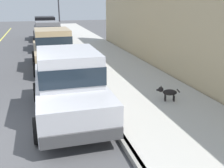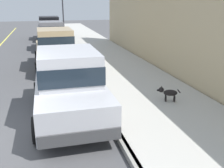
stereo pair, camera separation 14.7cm
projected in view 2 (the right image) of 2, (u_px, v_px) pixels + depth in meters
The scene contains 10 objects.
curb at pixel (114, 127), 6.79m from camera, with size 0.16×64.00×0.14m, color gray.
sidewalk at pixel (176, 119), 7.22m from camera, with size 3.60×64.00×0.14m, color #B7B5AD.
car_silver_sedan at pixel (69, 83), 7.37m from camera, with size 2.04×4.60×1.92m.
car_tan_sedan at pixel (55, 48), 12.79m from camera, with size 2.10×4.63×1.92m.
car_grey_hatchback at pixel (51, 35), 17.82m from camera, with size 2.04×3.85×1.88m.
car_black_sedan at pixel (49, 28), 22.41m from camera, with size 2.08×4.62×1.92m.
dog_black at pixel (168, 92), 8.27m from camera, with size 0.72×0.36×0.49m.
fire_hydrant at pixel (94, 67), 11.32m from camera, with size 0.34×0.24×0.72m.
street_lamp at pixel (63, 4), 24.13m from camera, with size 0.36×0.36×4.42m.
building_facade at pixel (169, 27), 11.70m from camera, with size 0.50×20.00×4.14m, color tan.
Camera 2 is at (1.62, -5.92, 3.20)m, focal length 41.96 mm.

